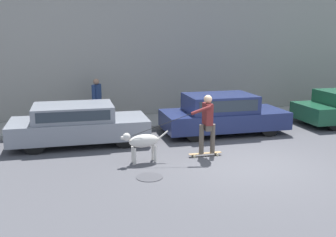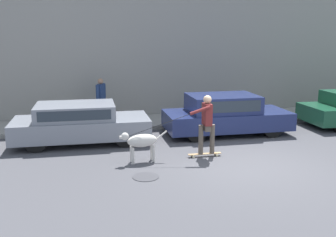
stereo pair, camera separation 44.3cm
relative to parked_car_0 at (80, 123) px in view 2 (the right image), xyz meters
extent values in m
plane|color=#47474C|center=(4.01, -3.17, -0.60)|extent=(36.00, 36.00, 0.00)
cube|color=gray|center=(4.01, 3.21, 2.05)|extent=(32.00, 0.30, 5.32)
cube|color=gray|center=(4.01, 2.03, -0.53)|extent=(30.00, 2.02, 0.15)
cylinder|color=black|center=(1.32, 0.71, -0.28)|extent=(0.66, 0.22, 0.65)
cylinder|color=black|center=(1.26, -0.80, -0.28)|extent=(0.66, 0.22, 0.65)
cylinder|color=black|center=(-1.18, 0.80, -0.28)|extent=(0.66, 0.22, 0.65)
cylinder|color=black|center=(-1.23, -0.71, -0.28)|extent=(0.66, 0.22, 0.65)
cube|color=gray|center=(0.04, 0.00, -0.13)|extent=(4.09, 1.90, 0.56)
cube|color=gray|center=(-0.12, 0.01, 0.37)|extent=(2.36, 1.66, 0.44)
cube|color=#28333D|center=(-0.15, -0.78, 0.40)|extent=(2.02, 0.09, 0.28)
cylinder|color=black|center=(6.00, 0.72, -0.29)|extent=(0.64, 0.22, 0.64)
cylinder|color=black|center=(5.95, -0.80, -0.29)|extent=(0.64, 0.22, 0.64)
cylinder|color=black|center=(3.49, 0.80, -0.29)|extent=(0.64, 0.22, 0.64)
cylinder|color=black|center=(3.44, -0.72, -0.29)|extent=(0.64, 0.22, 0.64)
cube|color=navy|center=(4.72, 0.00, -0.13)|extent=(4.11, 1.88, 0.56)
cube|color=navy|center=(4.56, 0.00, 0.42)|extent=(2.25, 1.65, 0.55)
cube|color=#28333D|center=(4.53, -0.79, 0.45)|extent=(1.94, 0.07, 0.35)
cylinder|color=black|center=(8.58, 0.81, -0.28)|extent=(0.66, 0.22, 0.65)
cylinder|color=beige|center=(1.25, -2.36, -0.39)|extent=(0.07, 0.07, 0.43)
cylinder|color=beige|center=(1.23, -2.17, -0.39)|extent=(0.07, 0.07, 0.43)
cylinder|color=beige|center=(1.79, -2.30, -0.39)|extent=(0.07, 0.07, 0.43)
cylinder|color=beige|center=(1.77, -2.12, -0.39)|extent=(0.07, 0.07, 0.43)
ellipsoid|color=beige|center=(1.51, -2.24, -0.04)|extent=(0.82, 0.41, 0.33)
sphere|color=beige|center=(1.06, -2.28, 0.11)|extent=(0.20, 0.20, 0.20)
cylinder|color=beige|center=(0.97, -2.29, 0.10)|extent=(0.12, 0.10, 0.09)
cylinder|color=beige|center=(2.02, -2.18, 0.06)|extent=(0.32, 0.07, 0.24)
cylinder|color=beige|center=(2.88, -2.26, -0.57)|extent=(0.07, 0.03, 0.07)
cylinder|color=beige|center=(2.89, -2.11, -0.57)|extent=(0.07, 0.03, 0.07)
cylinder|color=beige|center=(3.54, -2.28, -0.57)|extent=(0.07, 0.03, 0.07)
cylinder|color=beige|center=(3.54, -2.13, -0.57)|extent=(0.07, 0.03, 0.07)
cube|color=#A88456|center=(3.21, -2.19, -0.53)|extent=(0.92, 0.14, 0.02)
cylinder|color=brown|center=(3.10, -2.19, -0.12)|extent=(0.13, 0.13, 0.79)
cylinder|color=brown|center=(3.42, -2.20, -0.12)|extent=(0.13, 0.13, 0.79)
cube|color=brown|center=(3.26, -2.19, 0.19)|extent=(0.17, 0.29, 0.16)
cube|color=maroon|center=(3.26, -2.19, 0.56)|extent=(0.19, 0.37, 0.58)
sphere|color=tan|center=(3.26, -2.19, 0.96)|extent=(0.22, 0.22, 0.22)
cylinder|color=maroon|center=(3.26, -1.97, 0.53)|extent=(0.08, 0.08, 0.55)
cylinder|color=maroon|center=(2.99, -2.40, 0.72)|extent=(0.55, 0.12, 0.25)
cylinder|color=black|center=(1.90, -2.33, 0.36)|extent=(1.68, 0.12, 0.56)
cylinder|color=#3D4760|center=(0.84, 2.21, -0.07)|extent=(0.14, 0.14, 0.78)
cylinder|color=#3D4760|center=(0.76, 2.07, -0.07)|extent=(0.14, 0.14, 0.78)
cube|color=navy|center=(0.80, 2.14, 0.61)|extent=(0.37, 0.44, 0.57)
cylinder|color=navy|center=(0.92, 2.36, 0.62)|extent=(0.09, 0.09, 0.54)
cylinder|color=navy|center=(0.68, 1.93, 0.62)|extent=(0.09, 0.09, 0.54)
sphere|color=#997056|center=(0.80, 2.14, 1.00)|extent=(0.20, 0.20, 0.20)
cube|color=tan|center=(0.92, 2.36, 0.21)|extent=(0.25, 0.34, 0.29)
cylinder|color=#38383D|center=(1.39, -3.35, -0.60)|extent=(0.62, 0.62, 0.01)
camera|label=1|loc=(-0.57, -11.70, 2.65)|focal=42.00mm
camera|label=2|loc=(-0.14, -11.81, 2.65)|focal=42.00mm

